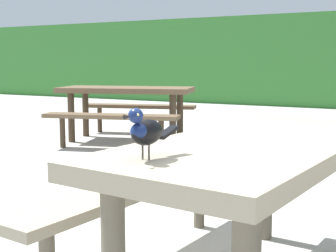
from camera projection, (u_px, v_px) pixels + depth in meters
picnic_table_foreground at (260, 178)px, 2.16m from camera, size 1.84×1.87×0.74m
bird_grackle at (145, 131)px, 1.63m from camera, size 0.09×0.29×0.18m
picnic_table_mid_left at (126, 101)px, 6.57m from camera, size 2.13×2.11×0.74m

